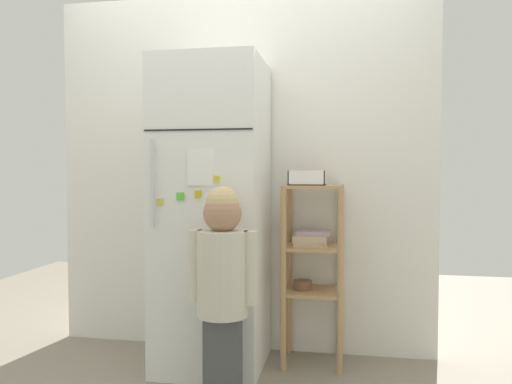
# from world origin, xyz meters

# --- Properties ---
(ground_plane) EXTENTS (6.00, 6.00, 0.00)m
(ground_plane) POSITION_xyz_m (0.00, 0.00, 0.00)
(ground_plane) COLOR gray
(kitchen_wall_back) EXTENTS (2.50, 0.03, 2.33)m
(kitchen_wall_back) POSITION_xyz_m (0.00, 0.35, 1.17)
(kitchen_wall_back) COLOR silver
(kitchen_wall_back) RESTS_ON ground
(refrigerator) EXTENTS (0.62, 0.63, 1.83)m
(refrigerator) POSITION_xyz_m (-0.11, 0.02, 0.92)
(refrigerator) COLOR white
(refrigerator) RESTS_ON ground
(child_standing) EXTENTS (0.36, 0.26, 1.10)m
(child_standing) POSITION_xyz_m (0.07, -0.45, 0.67)
(child_standing) COLOR #4A4D4F
(child_standing) RESTS_ON ground
(pantry_shelf_unit) EXTENTS (0.36, 0.33, 1.09)m
(pantry_shelf_unit) POSITION_xyz_m (0.48, 0.16, 0.67)
(pantry_shelf_unit) COLOR tan
(pantry_shelf_unit) RESTS_ON ground
(fruit_bin) EXTENTS (0.22, 0.18, 0.09)m
(fruit_bin) POSITION_xyz_m (0.45, 0.16, 1.12)
(fruit_bin) COLOR white
(fruit_bin) RESTS_ON pantry_shelf_unit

